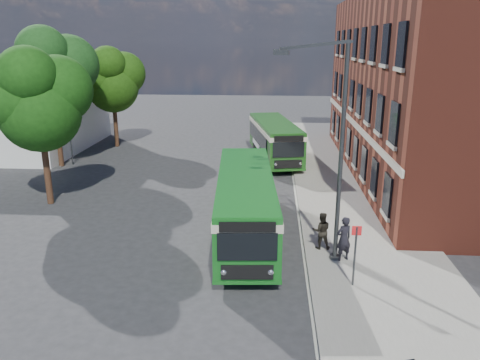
{
  "coord_description": "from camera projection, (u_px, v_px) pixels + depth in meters",
  "views": [
    {
      "loc": [
        2.48,
        -20.16,
        8.96
      ],
      "look_at": [
        0.89,
        2.41,
        2.2
      ],
      "focal_mm": 35.0,
      "sensor_mm": 36.0,
      "label": 1
    }
  ],
  "objects": [
    {
      "name": "bus_rear",
      "position": [
        275.0,
        137.0,
        35.94
      ],
      "size": [
        4.35,
        10.06,
        3.02
      ],
      "color": "#1C5418",
      "rests_on": "ground"
    },
    {
      "name": "pavement",
      "position": [
        344.0,
        189.0,
        29.15
      ],
      "size": [
        6.0,
        48.0,
        0.15
      ],
      "primitive_type": "cube",
      "color": "gray",
      "rests_on": "ground"
    },
    {
      "name": "ground",
      "position": [
        218.0,
        239.0,
        22.0
      ],
      "size": [
        120.0,
        120.0,
        0.0
      ],
      "primitive_type": "plane",
      "color": "#2C2C2E",
      "rests_on": "ground"
    },
    {
      "name": "street_lamp",
      "position": [
        332.0,
        151.0,
        18.39
      ],
      "size": [
        2.96,
        2.38,
        9.0
      ],
      "color": "#333638",
      "rests_on": "ground"
    },
    {
      "name": "tree_left",
      "position": [
        39.0,
        99.0,
        25.07
      ],
      "size": [
        5.19,
        4.94,
        8.77
      ],
      "color": "#352013",
      "rests_on": "ground"
    },
    {
      "name": "bus_front",
      "position": [
        245.0,
        199.0,
        21.92
      ],
      "size": [
        3.36,
        11.39,
        3.02
      ],
      "color": "#15601C",
      "rests_on": "ground"
    },
    {
      "name": "kerb_line",
      "position": [
        295.0,
        189.0,
        29.38
      ],
      "size": [
        0.12,
        48.0,
        0.01
      ],
      "primitive_type": "cube",
      "color": "beige",
      "rests_on": "ground"
    },
    {
      "name": "white_building",
      "position": [
        30.0,
        106.0,
        39.37
      ],
      "size": [
        9.4,
        13.4,
        7.3
      ],
      "color": "silver",
      "rests_on": "ground"
    },
    {
      "name": "pedestrian_a",
      "position": [
        344.0,
        239.0,
        19.32
      ],
      "size": [
        0.83,
        0.72,
        1.91
      ],
      "primitive_type": "imported",
      "rotation": [
        0.0,
        0.0,
        3.61
      ],
      "color": "black",
      "rests_on": "pavement"
    },
    {
      "name": "tree_right",
      "position": [
        113.0,
        79.0,
        39.58
      ],
      "size": [
        5.08,
        4.83,
        8.58
      ],
      "color": "#352013",
      "rests_on": "ground"
    },
    {
      "name": "brick_office",
      "position": [
        450.0,
        72.0,
        30.53
      ],
      "size": [
        12.1,
        26.0,
        14.2
      ],
      "color": "maroon",
      "rests_on": "ground"
    },
    {
      "name": "pedestrian_b",
      "position": [
        321.0,
        231.0,
        20.43
      ],
      "size": [
        0.83,
        0.65,
        1.67
      ],
      "primitive_type": "imported",
      "rotation": [
        0.0,
        0.0,
        3.16
      ],
      "color": "black",
      "rests_on": "pavement"
    },
    {
      "name": "flagpole",
      "position": [
        67.0,
        98.0,
        33.85
      ],
      "size": [
        0.95,
        0.1,
        9.0
      ],
      "color": "#333638",
      "rests_on": "ground"
    },
    {
      "name": "bus_stop_sign",
      "position": [
        355.0,
        252.0,
        17.18
      ],
      "size": [
        0.35,
        0.08,
        2.52
      ],
      "color": "#333638",
      "rests_on": "ground"
    },
    {
      "name": "tree_mid",
      "position": [
        52.0,
        73.0,
        32.83
      ],
      "size": [
        5.93,
        5.64,
        10.01
      ],
      "color": "#352013",
      "rests_on": "ground"
    }
  ]
}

